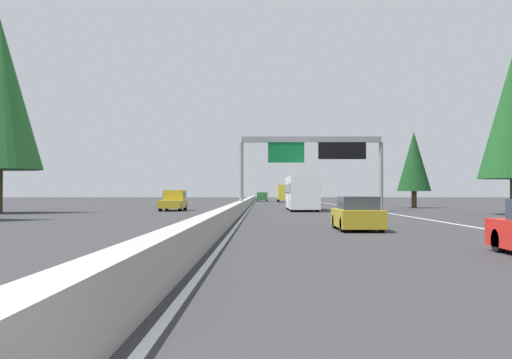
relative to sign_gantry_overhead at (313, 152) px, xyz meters
name	(u,v)px	position (x,y,z in m)	size (l,w,h in m)	color
ground_plane	(247,209)	(7.45, 6.03, -5.23)	(320.00, 320.00, 0.00)	#2D2D30
median_barrier	(248,202)	(27.45, 6.33, -4.78)	(180.00, 0.56, 0.90)	#9E9B93
shoulder_stripe_right	(349,207)	(17.45, -5.49, -5.23)	(160.00, 0.16, 0.01)	silver
shoulder_stripe_median	(251,207)	(17.45, 5.78, -5.23)	(160.00, 0.16, 0.01)	silver
sign_gantry_overhead	(313,152)	(0.00, 0.00, 0.00)	(0.50, 12.68, 6.58)	gray
sedan_far_right	(357,215)	(-28.51, 0.39, -4.55)	(4.40, 1.80, 1.47)	#AD931E
bus_far_left	(301,192)	(2.52, 0.88, -3.52)	(11.50, 2.55, 3.10)	white
minivan_mid_left	(262,196)	(62.11, 4.46, -4.28)	(5.00, 1.95, 1.69)	#2D6B38
box_truck_mid_center	(284,193)	(54.14, 0.62, -3.62)	(8.50, 2.40, 2.95)	gold
oncoming_near	(174,201)	(1.71, 12.55, -4.32)	(5.60, 2.00, 1.86)	#AD931E
conifer_right_mid	(414,162)	(12.26, -11.79, -0.27)	(3.60, 3.60, 8.18)	#4C3823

